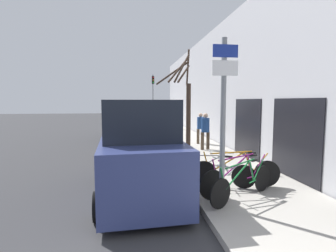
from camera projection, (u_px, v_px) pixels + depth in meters
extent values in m
plane|color=#333335|center=(141.00, 151.00, 12.70)|extent=(80.00, 80.00, 0.00)
cube|color=#ADA89E|center=(182.00, 140.00, 15.82)|extent=(3.20, 32.00, 0.15)
cube|color=#BCBCC1|center=(211.00, 87.00, 15.76)|extent=(0.20, 32.00, 6.50)
cube|color=black|center=(295.00, 139.00, 7.61)|extent=(0.03, 2.29, 2.36)
cube|color=black|center=(247.00, 128.00, 10.74)|extent=(0.03, 2.29, 2.36)
cylinder|color=gray|center=(223.00, 125.00, 5.50)|extent=(0.11, 0.11, 3.56)
cube|color=navy|center=(225.00, 51.00, 5.29)|extent=(0.53, 0.02, 0.26)
cube|color=white|center=(225.00, 68.00, 5.32)|extent=(0.54, 0.02, 0.31)
cylinder|color=black|center=(220.00, 194.00, 5.52)|extent=(0.58, 0.38, 0.66)
cylinder|color=black|center=(263.00, 178.00, 6.60)|extent=(0.58, 0.38, 0.66)
cylinder|color=#197233|center=(238.00, 174.00, 5.90)|extent=(0.82, 0.53, 0.54)
cylinder|color=#197233|center=(241.00, 164.00, 5.93)|extent=(0.95, 0.61, 0.09)
cylinder|color=#197233|center=(252.00, 171.00, 6.25)|extent=(0.19, 0.14, 0.47)
cylinder|color=#197233|center=(256.00, 180.00, 6.41)|extent=(0.52, 0.34, 0.08)
cylinder|color=#197233|center=(258.00, 170.00, 6.44)|extent=(0.39, 0.26, 0.53)
cylinder|color=#197233|center=(223.00, 180.00, 5.55)|extent=(0.19, 0.13, 0.57)
cube|color=black|center=(254.00, 160.00, 6.28)|extent=(0.21, 0.17, 0.04)
cylinder|color=#99999E|center=(226.00, 166.00, 5.58)|extent=(0.25, 0.39, 0.02)
cylinder|color=black|center=(212.00, 185.00, 6.02)|extent=(0.67, 0.28, 0.71)
cylinder|color=black|center=(264.00, 175.00, 6.82)|extent=(0.67, 0.28, 0.71)
cylinder|color=#8C1E72|center=(233.00, 168.00, 6.29)|extent=(0.90, 0.36, 0.58)
cylinder|color=#8C1E72|center=(236.00, 157.00, 6.30)|extent=(1.04, 0.41, 0.09)
cylinder|color=#8C1E72|center=(250.00, 166.00, 6.55)|extent=(0.20, 0.10, 0.51)
cylinder|color=#8C1E72|center=(256.00, 176.00, 6.67)|extent=(0.57, 0.23, 0.08)
cylinder|color=#8C1E72|center=(259.00, 166.00, 6.69)|extent=(0.43, 0.18, 0.56)
cylinder|color=#8C1E72|center=(215.00, 172.00, 6.03)|extent=(0.20, 0.10, 0.61)
cube|color=black|center=(253.00, 155.00, 6.56)|extent=(0.22, 0.14, 0.04)
cylinder|color=#99999E|center=(218.00, 158.00, 6.04)|extent=(0.17, 0.42, 0.02)
cylinder|color=black|center=(204.00, 174.00, 6.89)|extent=(0.71, 0.11, 0.71)
cylinder|color=black|center=(267.00, 174.00, 6.94)|extent=(0.71, 0.11, 0.71)
cylinder|color=orange|center=(228.00, 162.00, 6.88)|extent=(0.95, 0.14, 0.58)
cylinder|color=orange|center=(231.00, 153.00, 6.86)|extent=(1.10, 0.16, 0.09)
cylinder|color=orange|center=(248.00, 163.00, 6.90)|extent=(0.21, 0.06, 0.51)
cylinder|color=orange|center=(256.00, 173.00, 6.93)|extent=(0.59, 0.10, 0.08)
cylinder|color=orange|center=(259.00, 164.00, 6.91)|extent=(0.45, 0.08, 0.57)
cylinder|color=orange|center=(207.00, 163.00, 6.87)|extent=(0.20, 0.05, 0.61)
cube|color=black|center=(252.00, 153.00, 6.88)|extent=(0.21, 0.10, 0.04)
cylinder|color=#99999E|center=(210.00, 152.00, 6.84)|extent=(0.07, 0.44, 0.02)
cylinder|color=black|center=(184.00, 172.00, 7.24)|extent=(0.59, 0.29, 0.63)
cylinder|color=black|center=(244.00, 177.00, 6.81)|extent=(0.59, 0.29, 0.63)
cylinder|color=#B7B7BC|center=(206.00, 163.00, 7.05)|extent=(0.82, 0.39, 0.52)
cylinder|color=#B7B7BC|center=(209.00, 155.00, 7.01)|extent=(0.95, 0.45, 0.08)
cylinder|color=#B7B7BC|center=(225.00, 165.00, 6.92)|extent=(0.19, 0.11, 0.45)
cylinder|color=#B7B7BC|center=(233.00, 175.00, 6.89)|extent=(0.52, 0.25, 0.08)
cylinder|color=#B7B7BC|center=(236.00, 167.00, 6.84)|extent=(0.39, 0.20, 0.50)
cylinder|color=#B7B7BC|center=(187.00, 163.00, 7.19)|extent=(0.19, 0.11, 0.54)
cube|color=black|center=(229.00, 157.00, 6.87)|extent=(0.22, 0.15, 0.04)
cylinder|color=#99999E|center=(190.00, 154.00, 7.15)|extent=(0.20, 0.41, 0.02)
cube|color=navy|center=(139.00, 163.00, 6.70)|extent=(2.08, 4.41, 1.35)
cube|color=black|center=(139.00, 119.00, 6.43)|extent=(1.78, 2.33, 0.93)
cylinder|color=black|center=(105.00, 172.00, 7.88)|extent=(0.25, 0.62, 0.61)
cylinder|color=black|center=(165.00, 168.00, 8.24)|extent=(0.25, 0.62, 0.61)
cylinder|color=black|center=(99.00, 207.00, 5.27)|extent=(0.25, 0.62, 0.61)
cylinder|color=black|center=(187.00, 200.00, 5.63)|extent=(0.25, 0.62, 0.61)
cube|color=gray|center=(137.00, 135.00, 12.37)|extent=(1.84, 4.36, 1.30)
cube|color=black|center=(136.00, 113.00, 12.10)|extent=(1.63, 2.28, 0.85)
cylinder|color=black|center=(119.00, 142.00, 13.59)|extent=(0.23, 0.62, 0.61)
cylinder|color=black|center=(152.00, 141.00, 13.87)|extent=(0.23, 0.62, 0.61)
cylinder|color=black|center=(117.00, 152.00, 10.96)|extent=(0.23, 0.62, 0.61)
cylinder|color=black|center=(159.00, 150.00, 11.24)|extent=(0.23, 0.62, 0.61)
cube|color=black|center=(135.00, 125.00, 17.16)|extent=(1.94, 4.17, 1.34)
cube|color=black|center=(135.00, 108.00, 16.89)|extent=(1.71, 2.18, 0.90)
cylinder|color=black|center=(121.00, 131.00, 18.32)|extent=(0.23, 0.63, 0.63)
cylinder|color=black|center=(147.00, 131.00, 18.62)|extent=(0.23, 0.63, 0.63)
cylinder|color=black|center=(120.00, 136.00, 15.80)|extent=(0.23, 0.63, 0.63)
cylinder|color=black|center=(151.00, 135.00, 16.10)|extent=(0.23, 0.63, 0.63)
cylinder|color=#4C3D2D|center=(208.00, 141.00, 12.32)|extent=(0.16, 0.16, 0.83)
cylinder|color=#4C3D2D|center=(202.00, 141.00, 12.22)|extent=(0.16, 0.16, 0.83)
cylinder|color=navy|center=(205.00, 125.00, 12.20)|extent=(0.38, 0.38, 0.66)
sphere|color=tan|center=(206.00, 116.00, 12.15)|extent=(0.22, 0.22, 0.22)
cylinder|color=#4C3D2D|center=(198.00, 136.00, 13.95)|extent=(0.15, 0.15, 0.79)
cylinder|color=#4C3D2D|center=(203.00, 136.00, 14.06)|extent=(0.15, 0.15, 0.79)
cylinder|color=navy|center=(201.00, 123.00, 13.94)|extent=(0.36, 0.36, 0.63)
sphere|color=tan|center=(201.00, 115.00, 13.90)|extent=(0.21, 0.21, 0.21)
cylinder|color=#3D2D23|center=(188.00, 123.00, 9.85)|extent=(0.17, 0.17, 2.92)
cylinder|color=#3D2D23|center=(184.00, 74.00, 9.33)|extent=(0.60, 0.71, 0.70)
cylinder|color=#3D2D23|center=(188.00, 68.00, 10.03)|extent=(0.17, 0.82, 1.27)
cylinder|color=#3D2D23|center=(179.00, 69.00, 9.30)|extent=(0.93, 0.72, 1.01)
cylinder|color=#3D2D23|center=(182.00, 68.00, 9.32)|extent=(0.72, 0.69, 1.09)
cylinder|color=#3D2D23|center=(172.00, 73.00, 9.89)|extent=(1.20, 0.68, 0.86)
cylinder|color=gray|center=(153.00, 101.00, 22.53)|extent=(0.10, 0.10, 4.50)
cube|color=black|center=(153.00, 80.00, 22.25)|extent=(0.20, 0.16, 0.64)
sphere|color=red|center=(153.00, 77.00, 22.15)|extent=(0.11, 0.11, 0.11)
sphere|color=orange|center=(153.00, 80.00, 22.17)|extent=(0.11, 0.11, 0.11)
sphere|color=green|center=(153.00, 82.00, 22.19)|extent=(0.11, 0.11, 0.11)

